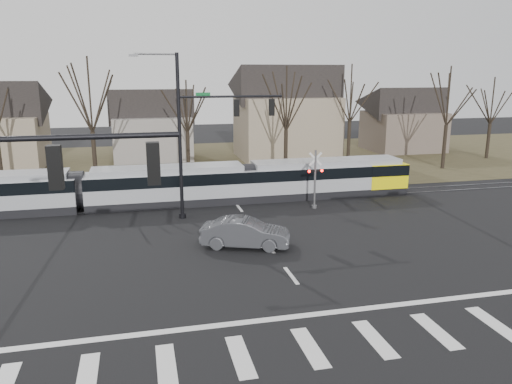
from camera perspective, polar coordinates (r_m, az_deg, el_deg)
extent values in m
plane|color=black|center=(21.49, 5.65, -11.53)|extent=(140.00, 140.00, 0.00)
cube|color=#38331E|center=(51.58, -5.90, 3.37)|extent=(140.00, 28.00, 0.01)
cube|color=silver|center=(17.10, -18.73, -19.33)|extent=(0.60, 2.60, 0.01)
cube|color=silver|center=(17.00, -10.20, -18.98)|extent=(0.60, 2.60, 0.01)
cube|color=silver|center=(17.23, -1.79, -18.26)|extent=(0.60, 2.60, 0.01)
cube|color=silver|center=(17.79, 6.17, -17.23)|extent=(0.60, 2.60, 0.01)
cube|color=silver|center=(18.65, 13.42, -16.00)|extent=(0.60, 2.60, 0.01)
cube|color=silver|center=(19.75, 19.88, -14.69)|extent=(0.60, 2.60, 0.01)
cube|color=silver|center=(21.08, 25.51, -13.39)|extent=(0.60, 2.60, 0.01)
cube|color=silver|center=(19.97, 7.36, -13.62)|extent=(28.00, 0.35, 0.01)
cube|color=silver|center=(23.21, 4.04, -9.50)|extent=(0.18, 2.00, 0.01)
cube|color=silver|center=(26.79, 1.49, -6.25)|extent=(0.18, 2.00, 0.01)
cube|color=silver|center=(30.47, -0.43, -3.76)|extent=(0.18, 2.00, 0.01)
cube|color=silver|center=(34.23, -1.93, -1.82)|extent=(0.18, 2.00, 0.01)
cube|color=silver|center=(38.03, -3.12, -0.26)|extent=(0.18, 2.00, 0.01)
cube|color=silver|center=(41.87, -4.10, 1.02)|extent=(0.18, 2.00, 0.01)
cube|color=silver|center=(45.74, -4.91, 2.08)|extent=(0.18, 2.00, 0.01)
cube|color=silver|center=(49.63, -5.60, 2.98)|extent=(0.18, 2.00, 0.01)
cube|color=#59595E|center=(35.26, -2.28, -1.32)|extent=(90.00, 0.12, 0.06)
cube|color=#59595E|center=(36.59, -2.71, -0.77)|extent=(90.00, 0.12, 0.06)
cube|color=gray|center=(35.27, -9.93, 0.72)|extent=(11.19, 2.61, 2.72)
cube|color=black|center=(35.15, -9.97, 1.59)|extent=(11.21, 2.65, 0.79)
cube|color=gray|center=(37.73, 8.03, 1.63)|extent=(12.13, 2.61, 2.72)
cube|color=black|center=(37.62, 8.06, 2.45)|extent=(12.15, 2.65, 0.79)
cube|color=#FBEB07|center=(39.58, 14.22, 2.03)|extent=(2.99, 2.67, 1.82)
imported|color=#404146|center=(26.54, -1.24, -4.68)|extent=(4.63, 5.75, 1.55)
cylinder|color=black|center=(12.65, -23.70, 5.64)|extent=(6.50, 0.14, 0.14)
cube|color=black|center=(12.70, -21.96, 2.62)|extent=(0.32, 0.32, 1.05)
sphere|color=#FF0C07|center=(12.65, -22.09, 4.09)|extent=(0.22, 0.22, 0.22)
cube|color=black|center=(12.55, -11.65, 3.22)|extent=(0.32, 0.32, 1.05)
sphere|color=#FF0C07|center=(12.50, -11.72, 4.71)|extent=(0.22, 0.22, 0.22)
cylinder|color=black|center=(31.21, -8.71, 6.08)|extent=(0.22, 0.22, 10.20)
cylinder|color=black|center=(32.22, -8.39, -2.68)|extent=(0.44, 0.44, 0.30)
cylinder|color=black|center=(31.42, -2.85, 10.85)|extent=(6.50, 0.14, 0.14)
cube|color=#0C5926|center=(31.14, -6.08, 11.04)|extent=(0.90, 0.03, 0.22)
cube|color=black|center=(31.52, -2.25, 9.59)|extent=(0.32, 0.32, 1.05)
sphere|color=#FF0C07|center=(31.50, -2.25, 10.19)|extent=(0.22, 0.22, 0.22)
cube|color=black|center=(32.03, 1.80, 9.65)|extent=(0.32, 0.32, 1.05)
sphere|color=#FF0C07|center=(32.01, 1.81, 10.24)|extent=(0.22, 0.22, 0.22)
cube|color=#59595B|center=(30.87, -13.83, 14.93)|extent=(0.55, 0.22, 0.14)
cylinder|color=#59595B|center=(33.95, 6.75, 1.43)|extent=(0.14, 0.14, 4.00)
cylinder|color=#59595B|center=(34.40, 6.66, -1.66)|extent=(0.36, 0.36, 0.20)
cube|color=silver|center=(33.69, 6.82, 3.76)|extent=(0.95, 0.04, 0.95)
cube|color=silver|center=(33.69, 6.82, 3.76)|extent=(0.95, 0.04, 0.95)
cube|color=black|center=(33.83, 6.78, 2.43)|extent=(1.00, 0.10, 0.12)
sphere|color=#FF0C07|center=(33.61, 6.11, 2.37)|extent=(0.18, 0.18, 0.18)
sphere|color=#FF0C07|center=(33.91, 7.54, 2.43)|extent=(0.18, 0.18, 0.18)
cube|color=gray|center=(54.80, -11.74, 6.14)|extent=(8.00, 7.00, 4.50)
cube|color=gray|center=(53.95, 3.46, 7.35)|extent=(10.00, 8.00, 6.50)
cube|color=brown|center=(61.82, 16.43, 6.69)|extent=(8.00, 7.00, 4.50)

